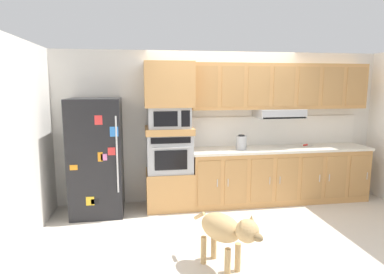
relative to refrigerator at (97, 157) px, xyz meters
name	(u,v)px	position (x,y,z in m)	size (l,w,h in m)	color
ground_plane	(239,222)	(2.04, -0.68, -0.88)	(9.60, 9.60, 0.00)	beige
back_kitchen_wall	(221,126)	(2.04, 0.43, 0.37)	(6.20, 0.12, 2.50)	silver
side_panel_left	(26,142)	(-0.76, -0.68, 0.37)	(0.12, 7.10, 2.50)	silver
refrigerator	(97,157)	(0.00, 0.00, 0.00)	(0.76, 0.73, 1.76)	black
oven_base_cabinet	(170,189)	(1.11, 0.07, -0.58)	(0.74, 0.62, 0.60)	tan
built_in_oven	(169,152)	(1.11, 0.07, 0.02)	(0.70, 0.62, 0.60)	#A8AAAF
appliance_mid_shelf	(169,130)	(1.11, 0.07, 0.37)	(0.74, 0.62, 0.10)	tan
microwave	(169,117)	(1.11, 0.07, 0.58)	(0.64, 0.54, 0.32)	#A8AAAF
appliance_upper_cabinet	(168,85)	(1.11, 0.07, 1.08)	(0.74, 0.62, 0.68)	tan
lower_cabinet_run	(279,175)	(2.97, 0.07, -0.44)	(2.98, 0.63, 0.88)	tan
countertop_slab	(280,149)	(2.97, 0.07, 0.02)	(3.02, 0.64, 0.04)	silver
backsplash_panel	(274,130)	(2.97, 0.36, 0.29)	(3.02, 0.02, 0.50)	white
upper_cabinet_with_hood	(280,88)	(2.96, 0.19, 1.02)	(2.98, 0.48, 0.88)	tan
screwdriver	(306,145)	(3.47, 0.16, 0.05)	(0.16, 0.16, 0.03)	red
electric_kettle	(241,143)	(2.27, 0.02, 0.15)	(0.17, 0.17, 0.24)	#A8AAAF
dog	(226,230)	(1.53, -1.87, -0.43)	(0.59, 0.83, 0.68)	tan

